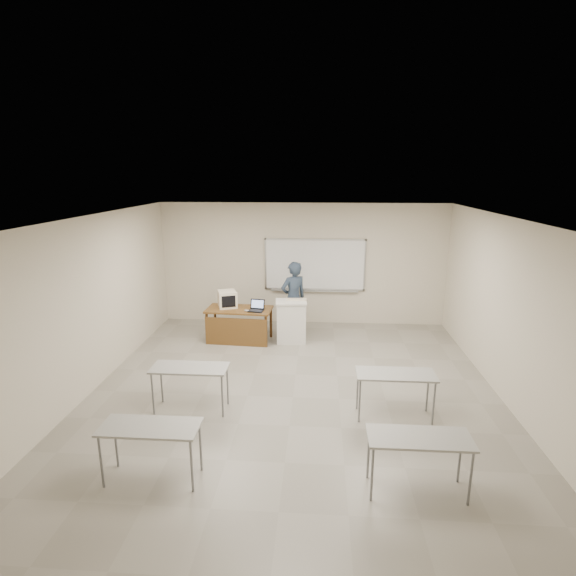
# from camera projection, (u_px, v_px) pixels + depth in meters

# --- Properties ---
(floor) EXTENTS (7.00, 8.00, 0.01)m
(floor) POSITION_uv_depth(u_px,v_px,m) (293.00, 398.00, 7.60)
(floor) COLOR gray
(floor) RESTS_ON ground
(whiteboard) EXTENTS (2.48, 0.10, 1.31)m
(whiteboard) POSITION_uv_depth(u_px,v_px,m) (315.00, 265.00, 11.05)
(whiteboard) COLOR white
(whiteboard) RESTS_ON floor
(student_desks) EXTENTS (4.40, 2.20, 0.73)m
(student_desks) POSITION_uv_depth(u_px,v_px,m) (287.00, 401.00, 6.13)
(student_desks) COLOR #9A9A96
(student_desks) RESTS_ON floor
(instructor_desk) EXTENTS (1.45, 0.72, 0.75)m
(instructor_desk) POSITION_uv_depth(u_px,v_px,m) (239.00, 319.00, 9.96)
(instructor_desk) COLOR brown
(instructor_desk) RESTS_ON floor
(podium) EXTENTS (0.68, 0.50, 0.95)m
(podium) POSITION_uv_depth(u_px,v_px,m) (291.00, 321.00, 10.03)
(podium) COLOR silver
(podium) RESTS_ON floor
(crt_monitor) EXTENTS (0.40, 0.45, 0.38)m
(crt_monitor) POSITION_uv_depth(u_px,v_px,m) (227.00, 299.00, 10.12)
(crt_monitor) COLOR beige
(crt_monitor) RESTS_ON instructor_desk
(laptop) EXTENTS (0.32, 0.30, 0.24)m
(laptop) POSITION_uv_depth(u_px,v_px,m) (256.00, 308.00, 9.86)
(laptop) COLOR black
(laptop) RESTS_ON instructor_desk
(mouse) EXTENTS (0.11, 0.08, 0.04)m
(mouse) POSITION_uv_depth(u_px,v_px,m) (247.00, 311.00, 9.81)
(mouse) COLOR #96989E
(mouse) RESTS_ON instructor_desk
(keyboard) EXTENTS (0.45, 0.17, 0.02)m
(keyboard) POSITION_uv_depth(u_px,v_px,m) (296.00, 300.00, 9.97)
(keyboard) COLOR beige
(keyboard) RESTS_ON podium
(presenter) EXTENTS (0.76, 0.69, 1.74)m
(presenter) POSITION_uv_depth(u_px,v_px,m) (293.00, 299.00, 10.38)
(presenter) COLOR black
(presenter) RESTS_ON floor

